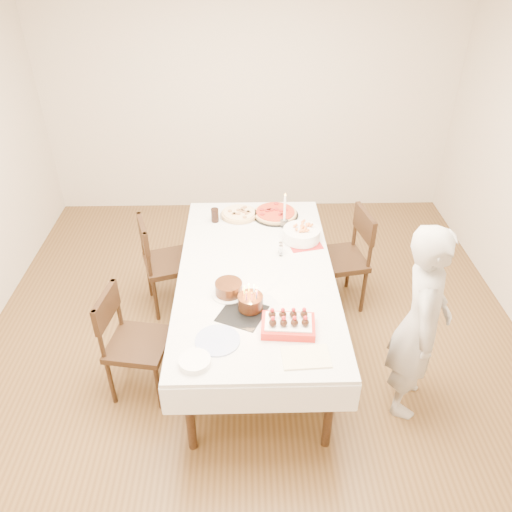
{
  "coord_description": "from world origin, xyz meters",
  "views": [
    {
      "loc": [
        -0.06,
        -2.89,
        2.92
      ],
      "look_at": [
        0.01,
        0.08,
        0.89
      ],
      "focal_mm": 35.0,
      "sensor_mm": 36.0,
      "label": 1
    }
  ],
  "objects_px": {
    "dining_table": "(256,310)",
    "chair_right_savory": "(339,260)",
    "person": "(421,324)",
    "layer_cake": "(229,289)",
    "cola_glass": "(215,215)",
    "pizza_white": "(239,214)",
    "chair_left_savory": "(170,263)",
    "taper_candle": "(285,210)",
    "birthday_cake": "(250,298)",
    "strawberry_box": "(288,325)",
    "chair_left_dessert": "(138,344)",
    "pasta_bowl": "(301,234)",
    "pizza_pepperoni": "(275,213)"
  },
  "relations": [
    {
      "from": "dining_table",
      "to": "chair_right_savory",
      "type": "relative_size",
      "value": 2.34
    },
    {
      "from": "person",
      "to": "layer_cake",
      "type": "xyz_separation_m",
      "value": [
        -1.25,
        0.31,
        0.07
      ]
    },
    {
      "from": "chair_right_savory",
      "to": "cola_glass",
      "type": "relative_size",
      "value": 7.57
    },
    {
      "from": "pizza_white",
      "to": "layer_cake",
      "type": "xyz_separation_m",
      "value": [
        -0.07,
        -1.08,
        0.03
      ]
    },
    {
      "from": "chair_left_savory",
      "to": "pizza_white",
      "type": "height_order",
      "value": "chair_left_savory"
    },
    {
      "from": "taper_candle",
      "to": "birthday_cake",
      "type": "height_order",
      "value": "taper_candle"
    },
    {
      "from": "dining_table",
      "to": "strawberry_box",
      "type": "relative_size",
      "value": 6.38
    },
    {
      "from": "chair_left_dessert",
      "to": "pasta_bowl",
      "type": "relative_size",
      "value": 2.91
    },
    {
      "from": "pizza_white",
      "to": "strawberry_box",
      "type": "relative_size",
      "value": 1.01
    },
    {
      "from": "taper_candle",
      "to": "layer_cake",
      "type": "height_order",
      "value": "taper_candle"
    },
    {
      "from": "dining_table",
      "to": "chair_left_dessert",
      "type": "distance_m",
      "value": 0.94
    },
    {
      "from": "person",
      "to": "pizza_pepperoni",
      "type": "height_order",
      "value": "person"
    },
    {
      "from": "taper_candle",
      "to": "strawberry_box",
      "type": "relative_size",
      "value": 0.96
    },
    {
      "from": "layer_cake",
      "to": "chair_left_savory",
      "type": "bearing_deg",
      "value": 122.96
    },
    {
      "from": "pizza_white",
      "to": "taper_candle",
      "type": "xyz_separation_m",
      "value": [
        0.38,
        -0.18,
        0.14
      ]
    },
    {
      "from": "birthday_cake",
      "to": "strawberry_box",
      "type": "height_order",
      "value": "birthday_cake"
    },
    {
      "from": "pizza_white",
      "to": "pizza_pepperoni",
      "type": "distance_m",
      "value": 0.32
    },
    {
      "from": "chair_left_dessert",
      "to": "person",
      "type": "xyz_separation_m",
      "value": [
        1.89,
        -0.16,
        0.3
      ]
    },
    {
      "from": "pizza_pepperoni",
      "to": "birthday_cake",
      "type": "relative_size",
      "value": 2.38
    },
    {
      "from": "cola_glass",
      "to": "layer_cake",
      "type": "xyz_separation_m",
      "value": [
        0.14,
        -1.0,
        -0.01
      ]
    },
    {
      "from": "taper_candle",
      "to": "strawberry_box",
      "type": "distance_m",
      "value": 1.27
    },
    {
      "from": "pasta_bowl",
      "to": "cola_glass",
      "type": "bearing_deg",
      "value": 156.09
    },
    {
      "from": "pizza_pepperoni",
      "to": "layer_cake",
      "type": "height_order",
      "value": "layer_cake"
    },
    {
      "from": "dining_table",
      "to": "person",
      "type": "relative_size",
      "value": 1.47
    },
    {
      "from": "person",
      "to": "pasta_bowl",
      "type": "xyz_separation_m",
      "value": [
        -0.68,
        1.0,
        0.08
      ]
    },
    {
      "from": "person",
      "to": "taper_candle",
      "type": "relative_size",
      "value": 4.55
    },
    {
      "from": "chair_right_savory",
      "to": "person",
      "type": "bearing_deg",
      "value": -84.32
    },
    {
      "from": "pizza_pepperoni",
      "to": "layer_cake",
      "type": "xyz_separation_m",
      "value": [
        -0.38,
        -1.09,
        0.03
      ]
    },
    {
      "from": "person",
      "to": "birthday_cake",
      "type": "bearing_deg",
      "value": 100.58
    },
    {
      "from": "chair_left_savory",
      "to": "cola_glass",
      "type": "relative_size",
      "value": 7.36
    },
    {
      "from": "chair_left_savory",
      "to": "layer_cake",
      "type": "bearing_deg",
      "value": 105.4
    },
    {
      "from": "dining_table",
      "to": "birthday_cake",
      "type": "bearing_deg",
      "value": -96.34
    },
    {
      "from": "chair_right_savory",
      "to": "cola_glass",
      "type": "bearing_deg",
      "value": 159.9
    },
    {
      "from": "dining_table",
      "to": "layer_cake",
      "type": "height_order",
      "value": "layer_cake"
    },
    {
      "from": "chair_right_savory",
      "to": "taper_candle",
      "type": "relative_size",
      "value": 2.86
    },
    {
      "from": "strawberry_box",
      "to": "person",
      "type": "bearing_deg",
      "value": 3.76
    },
    {
      "from": "chair_left_savory",
      "to": "pizza_white",
      "type": "relative_size",
      "value": 2.63
    },
    {
      "from": "chair_left_savory",
      "to": "cola_glass",
      "type": "height_order",
      "value": "chair_left_savory"
    },
    {
      "from": "chair_left_savory",
      "to": "taper_candle",
      "type": "bearing_deg",
      "value": 166.65
    },
    {
      "from": "taper_candle",
      "to": "pizza_white",
      "type": "bearing_deg",
      "value": 154.08
    },
    {
      "from": "chair_left_dessert",
      "to": "layer_cake",
      "type": "xyz_separation_m",
      "value": [
        0.64,
        0.15,
        0.37
      ]
    },
    {
      "from": "dining_table",
      "to": "pizza_pepperoni",
      "type": "xyz_separation_m",
      "value": [
        0.19,
        0.82,
        0.4
      ]
    },
    {
      "from": "pizza_white",
      "to": "birthday_cake",
      "type": "xyz_separation_m",
      "value": [
        0.08,
        -1.24,
        0.07
      ]
    },
    {
      "from": "chair_left_dessert",
      "to": "birthday_cake",
      "type": "height_order",
      "value": "birthday_cake"
    },
    {
      "from": "dining_table",
      "to": "chair_right_savory",
      "type": "bearing_deg",
      "value": 37.11
    },
    {
      "from": "pasta_bowl",
      "to": "layer_cake",
      "type": "height_order",
      "value": "pasta_bowl"
    },
    {
      "from": "dining_table",
      "to": "pasta_bowl",
      "type": "relative_size",
      "value": 7.21
    },
    {
      "from": "pizza_white",
      "to": "cola_glass",
      "type": "bearing_deg",
      "value": -157.89
    },
    {
      "from": "person",
      "to": "layer_cake",
      "type": "relative_size",
      "value": 6.08
    },
    {
      "from": "chair_left_dessert",
      "to": "cola_glass",
      "type": "bearing_deg",
      "value": -104.17
    }
  ]
}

